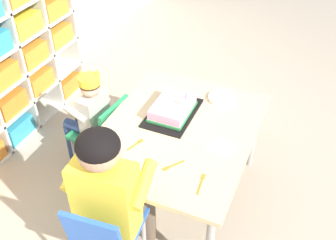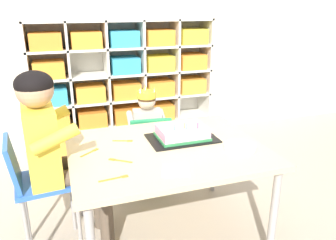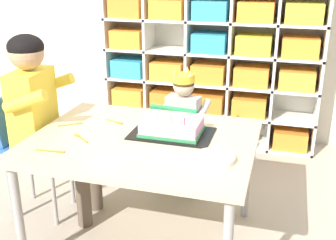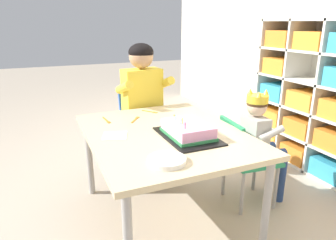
# 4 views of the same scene
# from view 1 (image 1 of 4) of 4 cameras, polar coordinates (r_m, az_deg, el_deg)

# --- Properties ---
(ground) EXTENTS (16.00, 16.00, 0.00)m
(ground) POSITION_cam_1_polar(r_m,az_deg,el_deg) (2.79, 1.29, -10.78)
(ground) COLOR tan
(activity_table) EXTENTS (1.12, 0.88, 0.60)m
(activity_table) POSITION_cam_1_polar(r_m,az_deg,el_deg) (2.40, 1.48, -2.29)
(activity_table) COLOR #D1B789
(activity_table) RESTS_ON ground
(classroom_chair_blue) EXTENTS (0.36, 0.37, 0.62)m
(classroom_chair_blue) POSITION_cam_1_polar(r_m,az_deg,el_deg) (2.76, -9.23, -1.50)
(classroom_chair_blue) COLOR #238451
(classroom_chair_blue) RESTS_ON ground
(child_with_crown) EXTENTS (0.31, 0.31, 0.81)m
(child_with_crown) POSITION_cam_1_polar(r_m,az_deg,el_deg) (2.73, -11.35, 1.47)
(child_with_crown) COLOR #B2ADA3
(child_with_crown) RESTS_ON ground
(classroom_chair_adult_side) EXTENTS (0.38, 0.34, 0.72)m
(classroom_chair_adult_side) POSITION_cam_1_polar(r_m,az_deg,el_deg) (2.06, -8.97, -15.99)
(classroom_chair_adult_side) COLOR blue
(classroom_chair_adult_side) RESTS_ON ground
(adult_helper_seated) EXTENTS (0.45, 0.42, 1.08)m
(adult_helper_seated) POSITION_cam_1_polar(r_m,az_deg,el_deg) (1.95, -8.16, -9.72)
(adult_helper_seated) COLOR yellow
(adult_helper_seated) RESTS_ON ground
(birthday_cake_on_tray) EXTENTS (0.42, 0.27, 0.12)m
(birthday_cake_on_tray) POSITION_cam_1_polar(r_m,az_deg,el_deg) (2.46, 0.65, 1.60)
(birthday_cake_on_tray) COLOR black
(birthday_cake_on_tray) RESTS_ON activity_table
(paper_plate_stack) EXTENTS (0.18, 0.18, 0.02)m
(paper_plate_stack) POSITION_cam_1_polar(r_m,az_deg,el_deg) (2.62, 7.80, 3.15)
(paper_plate_stack) COLOR white
(paper_plate_stack) RESTS_ON activity_table
(paper_napkin_square) EXTENTS (0.18, 0.18, 0.00)m
(paper_napkin_square) POSITION_cam_1_polar(r_m,az_deg,el_deg) (2.26, 7.79, -3.88)
(paper_napkin_square) COLOR white
(paper_napkin_square) RESTS_ON activity_table
(fork_scattered_mid_table) EXTENTS (0.15, 0.03, 0.00)m
(fork_scattered_mid_table) POSITION_cam_1_polar(r_m,az_deg,el_deg) (2.06, 4.80, -8.97)
(fork_scattered_mid_table) COLOR orange
(fork_scattered_mid_table) RESTS_ON activity_table
(fork_by_napkin) EXTENTS (0.11, 0.09, 0.00)m
(fork_by_napkin) POSITION_cam_1_polar(r_m,az_deg,el_deg) (2.10, -4.78, -7.74)
(fork_by_napkin) COLOR orange
(fork_by_napkin) RESTS_ON activity_table
(fork_near_child_seat) EXTENTS (0.12, 0.06, 0.00)m
(fork_near_child_seat) POSITION_cam_1_polar(r_m,az_deg,el_deg) (2.27, -4.60, -3.46)
(fork_near_child_seat) COLOR orange
(fork_near_child_seat) RESTS_ON activity_table
(fork_beside_plate_stack) EXTENTS (0.12, 0.09, 0.00)m
(fork_beside_plate_stack) POSITION_cam_1_polar(r_m,az_deg,el_deg) (2.14, 0.58, -6.62)
(fork_beside_plate_stack) COLOR orange
(fork_beside_plate_stack) RESTS_ON activity_table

